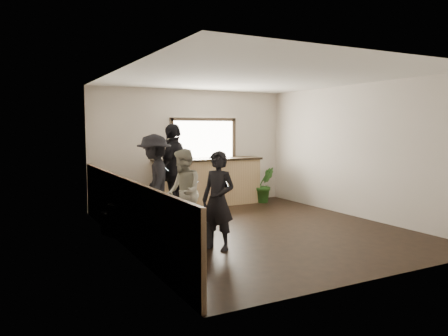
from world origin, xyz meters
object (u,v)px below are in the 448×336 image
cup_a (190,209)px  person_d (174,171)px  coffee_table (195,224)px  sofa (153,223)px  potted_plant (265,185)px  cup_b (203,212)px  person_a (218,200)px  bar_counter (208,179)px  person_b (183,192)px  person_c (155,179)px

cup_a → person_d: bearing=81.5°
coffee_table → sofa: bearing=-170.6°
potted_plant → person_d: person_d is taller
cup_b → cup_a: bearing=108.2°
person_d → person_a: bearing=40.0°
potted_plant → bar_counter: bearing=167.5°
person_d → person_b: bearing=30.5°
cup_a → cup_b: cup_a is taller
sofa → cup_b: size_ratio=22.48×
person_d → coffee_table: bearing=39.0°
person_a → person_c: size_ratio=0.87×
bar_counter → person_d: size_ratio=1.37×
bar_counter → person_b: bearing=-124.0°
bar_counter → cup_a: bar_counter is taller
cup_a → cup_b: bearing=-71.8°
coffee_table → person_b: person_b is taller
person_a → sofa: bearing=-172.6°
bar_counter → person_b: size_ratio=1.77×
bar_counter → cup_a: size_ratio=23.07×
person_a → person_b: size_ratio=1.01×
cup_a → bar_counter: bearing=57.3°
cup_a → potted_plant: size_ratio=0.13×
cup_a → potted_plant: (2.90, 1.96, 0.04)m
cup_b → person_d: person_d is taller
cup_a → person_c: (-0.37, 0.87, 0.47)m
sofa → person_a: size_ratio=1.33×
cup_a → person_a: bearing=-93.5°
sofa → cup_a: bearing=-85.1°
bar_counter → person_c: bearing=-142.4°
bar_counter → person_c: (-1.83, -1.41, 0.24)m
sofa → potted_plant: 4.37m
cup_a → potted_plant: 3.50m
cup_a → person_d: person_d is taller
cup_a → cup_b: size_ratio=1.29×
coffee_table → person_a: bearing=-94.6°
cup_b → potted_plant: (2.79, 2.30, 0.04)m
person_a → potted_plant: bearing=106.9°
cup_a → person_c: bearing=112.8°
coffee_table → person_d: person_d is taller
cup_a → person_b: (-0.21, -0.21, 0.35)m
potted_plant → person_a: person_a is taller
cup_b → person_c: (-0.48, 1.21, 0.48)m
person_a → bar_counter: bearing=126.0°
person_b → person_c: 1.10m
cup_a → person_a: size_ratio=0.08×
cup_b → person_d: size_ratio=0.05×
cup_a → coffee_table: bearing=-87.0°
sofa → coffee_table: (0.83, 0.14, -0.12)m
cup_a → person_a: (-0.08, -1.28, 0.36)m
cup_b → person_b: 0.50m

